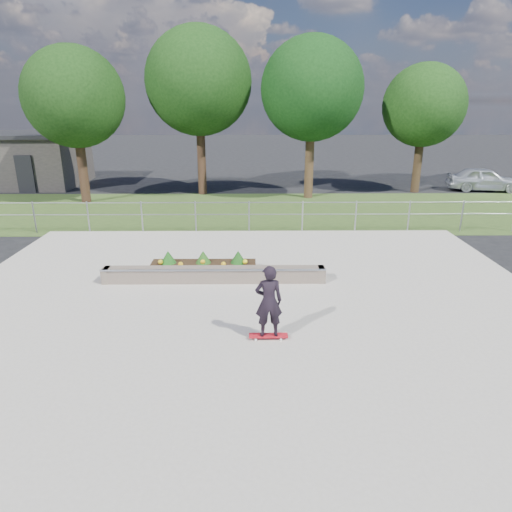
{
  "coord_description": "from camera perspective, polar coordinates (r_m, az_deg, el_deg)",
  "views": [
    {
      "loc": [
        0.09,
        -9.11,
        4.72
      ],
      "look_at": [
        0.2,
        1.5,
        1.1
      ],
      "focal_mm": 32.0,
      "sensor_mm": 36.0,
      "label": 1
    }
  ],
  "objects": [
    {
      "name": "tree_mid_left",
      "position": [
        24.26,
        -7.18,
        20.8
      ],
      "size": [
        5.25,
        5.25,
        8.25
      ],
      "color": "black",
      "rests_on": "ground"
    },
    {
      "name": "ground",
      "position": [
        10.26,
        -1.04,
        -8.56
      ],
      "size": [
        120.0,
        120.0,
        0.0
      ],
      "primitive_type": "plane",
      "color": "black",
      "rests_on": "ground"
    },
    {
      "name": "grass_verge",
      "position": [
        20.65,
        -0.82,
        5.65
      ],
      "size": [
        30.0,
        8.0,
        0.02
      ],
      "primitive_type": "cube",
      "color": "#2E451B",
      "rests_on": "ground"
    },
    {
      "name": "parked_car",
      "position": [
        28.28,
        26.59,
        8.59
      ],
      "size": [
        3.98,
        2.13,
        1.29
      ],
      "primitive_type": "imported",
      "rotation": [
        0.0,
        0.0,
        1.4
      ],
      "color": "#B4B9BF",
      "rests_on": "ground"
    },
    {
      "name": "tree_far_right",
      "position": [
        26.17,
        20.27,
        17.21
      ],
      "size": [
        4.2,
        4.2,
        6.6
      ],
      "color": "black",
      "rests_on": "ground"
    },
    {
      "name": "grind_ledge",
      "position": [
        12.38,
        -5.26,
        -2.33
      ],
      "size": [
        6.0,
        0.44,
        0.43
      ],
      "color": "brown",
      "rests_on": "concrete_slab"
    },
    {
      "name": "fence",
      "position": [
        17.07,
        -0.88,
        5.46
      ],
      "size": [
        20.06,
        0.06,
        1.2
      ],
      "color": "gray",
      "rests_on": "ground"
    },
    {
      "name": "tree_mid_right",
      "position": [
        23.29,
        7.02,
        19.96
      ],
      "size": [
        4.9,
        4.9,
        7.7
      ],
      "color": "#372416",
      "rests_on": "ground"
    },
    {
      "name": "tree_far_left",
      "position": [
        23.54,
        -21.79,
        17.91
      ],
      "size": [
        4.55,
        4.55,
        7.15
      ],
      "color": "black",
      "rests_on": "ground"
    },
    {
      "name": "skateboarder",
      "position": [
        9.2,
        1.6,
        -5.74
      ],
      "size": [
        0.8,
        0.41,
        1.6
      ],
      "color": "white",
      "rests_on": "concrete_slab"
    },
    {
      "name": "concrete_slab",
      "position": [
        10.24,
        -1.05,
        -8.41
      ],
      "size": [
        15.0,
        15.0,
        0.06
      ],
      "primitive_type": "cube",
      "color": "#A0998E",
      "rests_on": "ground"
    },
    {
      "name": "planter_bed",
      "position": [
        13.01,
        -6.67,
        -1.42
      ],
      "size": [
        3.0,
        1.2,
        0.61
      ],
      "color": "black",
      "rests_on": "concrete_slab"
    },
    {
      "name": "building",
      "position": [
        30.71,
        -28.41,
        10.63
      ],
      "size": [
        8.4,
        5.4,
        3.0
      ],
      "color": "#322F2D",
      "rests_on": "ground"
    }
  ]
}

